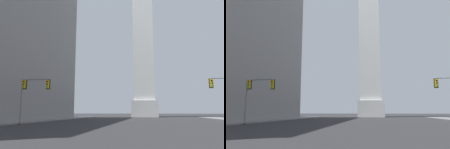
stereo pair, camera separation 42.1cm
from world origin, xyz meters
The scene contains 2 objects.
obelisk centered at (0.00, 69.75, 34.29)m, with size 8.08×8.08×71.10m.
traffic_light_mid_left centered at (-13.59, 26.01, 4.50)m, with size 4.13×0.52×5.94m.
Camera 2 is at (2.54, -0.34, 1.62)m, focal length 35.00 mm.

